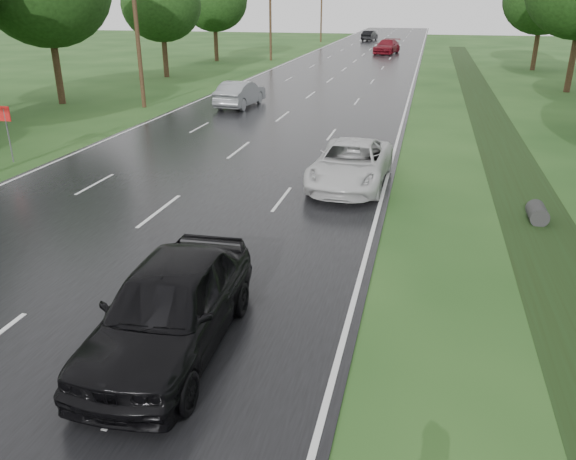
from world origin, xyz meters
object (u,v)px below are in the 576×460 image
at_px(road_sign, 6,123).
at_px(dark_sedan, 170,306).
at_px(silver_sedan, 240,94).
at_px(white_pickup, 351,164).

xyz_separation_m(road_sign, dark_sedan, (12.10, -10.87, -0.71)).
bearing_deg(road_sign, silver_sedan, 70.45).
relative_size(road_sign, white_pickup, 0.42).
bearing_deg(road_sign, dark_sedan, -41.94).
xyz_separation_m(white_pickup, silver_sedan, (-8.85, 14.30, 0.02)).
relative_size(dark_sedan, silver_sedan, 1.10).
relative_size(white_pickup, silver_sedan, 1.15).
xyz_separation_m(dark_sedan, silver_sedan, (-6.95, 25.36, -0.11)).
bearing_deg(dark_sedan, road_sign, 135.89).
bearing_deg(white_pickup, dark_sedan, -97.82).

